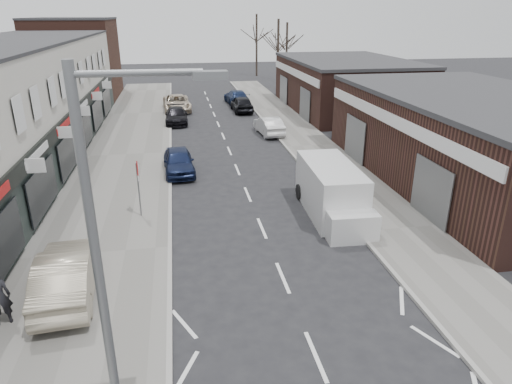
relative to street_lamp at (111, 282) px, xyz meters
name	(u,v)px	position (x,y,z in m)	size (l,w,h in m)	color
pavement_left	(126,155)	(-2.22, 22.80, -4.56)	(5.50, 64.00, 0.12)	slate
pavement_right	(312,146)	(10.28, 22.80, -4.56)	(3.50, 64.00, 0.12)	slate
brick_block_far	(76,60)	(-8.97, 45.80, -0.62)	(8.00, 10.00, 8.00)	#44251D
right_unit_near	(476,141)	(17.03, 14.80, -2.37)	(10.00, 18.00, 4.50)	#381E19
right_unit_far	(346,86)	(17.03, 34.80, -2.37)	(10.00, 16.00, 4.50)	#381E19
tree_far_a	(277,88)	(13.53, 48.80, -4.62)	(3.60, 3.60, 8.00)	#382D26
tree_far_b	(286,81)	(16.03, 54.80, -4.62)	(3.60, 3.60, 7.50)	#382D26
tree_far_c	(257,76)	(13.03, 60.80, -4.62)	(3.60, 3.60, 8.50)	#382D26
street_lamp	(111,282)	(0.00, 0.00, 0.00)	(2.23, 0.22, 8.00)	slate
warning_sign	(138,172)	(-0.63, 12.80, -2.42)	(0.12, 0.80, 2.70)	slate
white_van	(332,192)	(7.93, 11.76, -3.53)	(2.27, 5.99, 2.31)	silver
sedan_on_pavement	(67,273)	(-2.60, 6.84, -3.72)	(1.64, 4.71, 1.55)	#A09580
parked_car_left_a	(179,161)	(1.13, 18.78, -3.91)	(1.68, 4.17, 1.42)	#121B3B
parked_car_left_b	(176,116)	(1.13, 31.73, -3.98)	(1.80, 4.42, 1.28)	black
parked_car_left_c	(177,103)	(1.24, 36.93, -3.89)	(2.44, 5.29, 1.47)	beige
parked_car_right_a	(269,126)	(8.03, 26.72, -3.94)	(1.43, 4.11, 1.35)	beige
parked_car_right_b	(242,104)	(7.21, 35.52, -3.89)	(1.72, 4.28, 1.46)	black
parked_car_right_c	(236,97)	(7.25, 39.61, -3.92)	(1.95, 4.79, 1.39)	#162345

